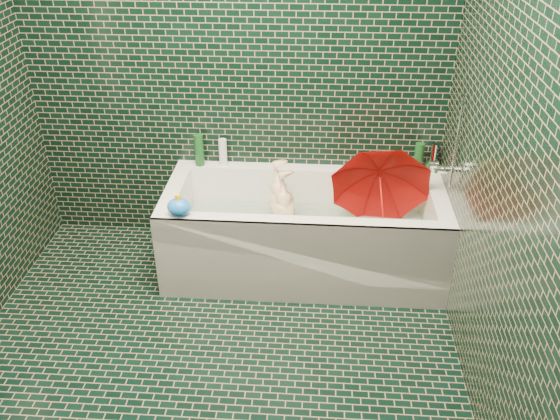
# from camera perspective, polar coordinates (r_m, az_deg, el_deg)

# --- Properties ---
(floor) EXTENTS (2.80, 2.80, 0.00)m
(floor) POSITION_cam_1_polar(r_m,az_deg,el_deg) (3.13, -7.08, -16.15)
(floor) COLOR black
(floor) RESTS_ON ground
(wall_back) EXTENTS (2.80, 0.00, 2.80)m
(wall_back) POSITION_cam_1_polar(r_m,az_deg,el_deg) (3.67, -4.39, 14.50)
(wall_back) COLOR black
(wall_back) RESTS_ON floor
(wall_right) EXTENTS (0.00, 2.80, 2.80)m
(wall_right) POSITION_cam_1_polar(r_m,az_deg,el_deg) (2.45, 22.23, 3.57)
(wall_right) COLOR black
(wall_right) RESTS_ON floor
(bathtub) EXTENTS (1.70, 0.75, 0.55)m
(bathtub) POSITION_cam_1_polar(r_m,az_deg,el_deg) (3.72, 2.30, -2.92)
(bathtub) COLOR white
(bathtub) RESTS_ON floor
(bath_mat) EXTENTS (1.35, 0.47, 0.01)m
(bath_mat) POSITION_cam_1_polar(r_m,az_deg,el_deg) (3.77, 2.29, -3.48)
(bath_mat) COLOR green
(bath_mat) RESTS_ON bathtub
(water) EXTENTS (1.48, 0.53, 0.00)m
(water) POSITION_cam_1_polar(r_m,az_deg,el_deg) (3.69, 2.34, -1.63)
(water) COLOR silver
(water) RESTS_ON bathtub
(faucet) EXTENTS (0.18, 0.19, 0.55)m
(faucet) POSITION_cam_1_polar(r_m,az_deg,el_deg) (3.53, 15.87, 4.33)
(faucet) COLOR silver
(faucet) RESTS_ON wall_right
(child) EXTENTS (0.85, 0.48, 0.25)m
(child) POSITION_cam_1_polar(r_m,az_deg,el_deg) (3.70, 0.61, -1.30)
(child) COLOR beige
(child) RESTS_ON bathtub
(umbrella) EXTENTS (0.65, 0.72, 0.72)m
(umbrella) POSITION_cam_1_polar(r_m,az_deg,el_deg) (3.56, 9.75, 1.14)
(umbrella) COLOR red
(umbrella) RESTS_ON bathtub
(soap_bottle_a) EXTENTS (0.13, 0.13, 0.25)m
(soap_bottle_a) POSITION_cam_1_polar(r_m,az_deg,el_deg) (3.90, 14.42, 3.55)
(soap_bottle_a) COLOR white
(soap_bottle_a) RESTS_ON bathtub
(soap_bottle_b) EXTENTS (0.09, 0.09, 0.19)m
(soap_bottle_b) POSITION_cam_1_polar(r_m,az_deg,el_deg) (3.92, 14.38, 3.69)
(soap_bottle_b) COLOR #491E73
(soap_bottle_b) RESTS_ON bathtub
(soap_bottle_c) EXTENTS (0.16, 0.16, 0.16)m
(soap_bottle_c) POSITION_cam_1_polar(r_m,az_deg,el_deg) (3.90, 14.34, 3.51)
(soap_bottle_c) COLOR #14481C
(soap_bottle_c) RESTS_ON bathtub
(bottle_right_tall) EXTENTS (0.07, 0.07, 0.20)m
(bottle_right_tall) POSITION_cam_1_polar(r_m,az_deg,el_deg) (3.84, 13.19, 4.88)
(bottle_right_tall) COLOR #14481C
(bottle_right_tall) RESTS_ON bathtub
(bottle_right_pump) EXTENTS (0.06, 0.06, 0.19)m
(bottle_right_pump) POSITION_cam_1_polar(r_m,az_deg,el_deg) (3.87, 14.58, 4.89)
(bottle_right_pump) COLOR silver
(bottle_right_pump) RESTS_ON bathtub
(bottle_left_tall) EXTENTS (0.06, 0.06, 0.21)m
(bottle_left_tall) POSITION_cam_1_polar(r_m,az_deg,el_deg) (3.86, -7.79, 5.74)
(bottle_left_tall) COLOR #14481C
(bottle_left_tall) RESTS_ON bathtub
(bottle_left_short) EXTENTS (0.06, 0.06, 0.18)m
(bottle_left_short) POSITION_cam_1_polar(r_m,az_deg,el_deg) (3.86, -5.51, 5.55)
(bottle_left_short) COLOR white
(bottle_left_short) RESTS_ON bathtub
(rubber_duck) EXTENTS (0.12, 0.09, 0.10)m
(rubber_duck) POSITION_cam_1_polar(r_m,az_deg,el_deg) (3.83, 10.90, 4.17)
(rubber_duck) COLOR yellow
(rubber_duck) RESTS_ON bathtub
(bath_toy) EXTENTS (0.17, 0.15, 0.13)m
(bath_toy) POSITION_cam_1_polar(r_m,az_deg,el_deg) (3.34, -9.71, 0.31)
(bath_toy) COLOR #1A75F1
(bath_toy) RESTS_ON bathtub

